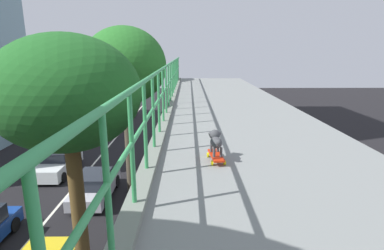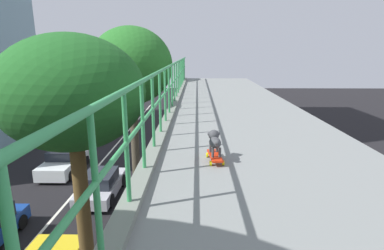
# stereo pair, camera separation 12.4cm
# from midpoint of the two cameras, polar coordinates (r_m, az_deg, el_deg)

# --- Properties ---
(green_railing) EXTENTS (0.20, 27.33, 1.15)m
(green_railing) POSITION_cam_midpoint_polar(r_m,az_deg,el_deg) (2.50, -12.75, -14.35)
(green_railing) COLOR slate
(green_railing) RESTS_ON overpass_deck
(car_silver_fifth) EXTENTS (1.83, 4.03, 1.38)m
(car_silver_fifth) POSITION_cam_midpoint_polar(r_m,az_deg,el_deg) (16.77, -16.70, -10.81)
(car_silver_fifth) COLOR #B9B9C1
(car_silver_fifth) RESTS_ON ground
(car_white_sixth) EXTENTS (1.98, 4.13, 1.46)m
(car_white_sixth) POSITION_cam_midpoint_polar(r_m,az_deg,el_deg) (20.77, -22.91, -6.35)
(car_white_sixth) COLOR white
(car_white_sixth) RESTS_ON ground
(city_bus) EXTENTS (2.53, 11.45, 3.47)m
(city_bus) POSITION_cam_midpoint_polar(r_m,az_deg,el_deg) (33.22, -13.66, 3.92)
(city_bus) COLOR white
(city_bus) RESTS_ON ground
(roadside_tree_mid) EXTENTS (3.73, 3.73, 7.96)m
(roadside_tree_mid) POSITION_cam_midpoint_polar(r_m,az_deg,el_deg) (8.22, -21.49, 5.24)
(roadside_tree_mid) COLOR brown
(roadside_tree_mid) RESTS_ON ground
(roadside_tree_far) EXTENTS (4.13, 4.13, 8.72)m
(roadside_tree_far) POSITION_cam_midpoint_polar(r_m,az_deg,el_deg) (15.58, -11.22, 10.78)
(roadside_tree_far) COLOR #494130
(roadside_tree_far) RESTS_ON ground
(toy_skateboard) EXTENTS (0.23, 0.51, 0.09)m
(toy_skateboard) POSITION_cam_midpoint_polar(r_m,az_deg,el_deg) (4.10, 5.25, -5.94)
(toy_skateboard) COLOR red
(toy_skateboard) RESTS_ON overpass_deck
(small_dog) EXTENTS (0.19, 0.40, 0.31)m
(small_dog) POSITION_cam_midpoint_polar(r_m,az_deg,el_deg) (4.08, 5.21, -2.91)
(small_dog) COLOR #424246
(small_dog) RESTS_ON toy_skateboard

